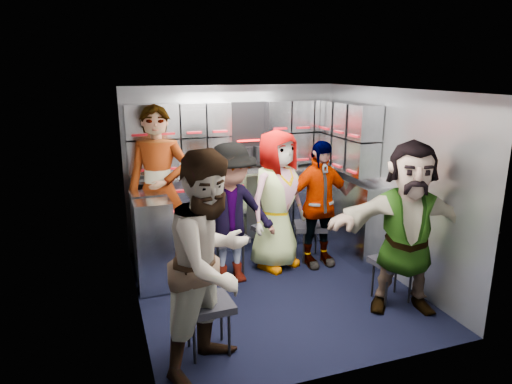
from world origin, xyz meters
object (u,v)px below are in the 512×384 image
object	(u,v)px
jump_seat_mid_left	(227,240)
attendant_arc_b	(231,215)
jump_seat_mid_right	(310,228)
attendant_arc_c	(277,200)
jump_seat_near_right	(393,264)
attendant_arc_e	(408,228)
jump_seat_center	(271,230)
attendant_arc_a	(211,263)
attendant_standing	(159,191)
attendant_arc_d	(318,204)
jump_seat_near_left	(208,307)

from	to	relation	value
jump_seat_mid_left	attendant_arc_b	size ratio (longest dim) A/B	0.30
jump_seat_mid_right	attendant_arc_c	bearing A→B (deg)	-172.26
jump_seat_near_right	attendant_arc_e	bearing A→B (deg)	-90.00
attendant_arc_e	jump_seat_center	bearing A→B (deg)	140.06
jump_seat_center	jump_seat_mid_right	bearing A→B (deg)	-13.58
jump_seat_mid_right	attendant_arc_a	distance (m)	2.40
attendant_standing	attendant_arc_c	distance (m)	1.35
jump_seat_mid_right	attendant_arc_a	bearing A→B (deg)	-134.60
jump_seat_mid_left	attendant_arc_d	size ratio (longest dim) A/B	0.31
attendant_arc_a	attendant_arc_e	xyz separation A→B (m)	(1.97, 0.26, -0.04)
jump_seat_mid_left	attendant_arc_d	world-z (taller)	attendant_arc_d
attendant_standing	attendant_arc_d	xyz separation A→B (m)	(1.78, -0.45, -0.21)
attendant_arc_e	jump_seat_mid_left	bearing A→B (deg)	159.91
jump_seat_center	attendant_arc_c	bearing A→B (deg)	-90.00
jump_seat_center	attendant_arc_e	world-z (taller)	attendant_arc_e
attendant_arc_b	attendant_arc_c	size ratio (longest dim) A/B	0.95
attendant_arc_b	attendant_arc_a	bearing A→B (deg)	-117.02
jump_seat_near_left	attendant_arc_e	bearing A→B (deg)	2.31
jump_seat_near_right	attendant_arc_a	distance (m)	2.08
attendant_standing	jump_seat_mid_left	bearing A→B (deg)	-8.95
attendant_arc_d	jump_seat_near_right	bearing A→B (deg)	-76.12
attendant_arc_c	attendant_arc_e	bearing A→B (deg)	-82.65
attendant_standing	attendant_arc_b	size ratio (longest dim) A/B	1.23
attendant_arc_b	attendant_arc_d	world-z (taller)	attendant_arc_b
jump_seat_mid_right	attendant_arc_c	distance (m)	0.64
jump_seat_mid_right	attendant_arc_a	world-z (taller)	attendant_arc_a
attendant_arc_a	attendant_arc_b	size ratio (longest dim) A/B	1.12
jump_seat_near_left	attendant_arc_b	distance (m)	1.37
jump_seat_near_right	attendant_arc_d	world-z (taller)	attendant_arc_d
jump_seat_mid_left	attendant_arc_c	world-z (taller)	attendant_arc_c
jump_seat_mid_left	jump_seat_mid_right	distance (m)	1.10
jump_seat_center	attendant_arc_a	size ratio (longest dim) A/B	0.26
jump_seat_near_right	attendant_arc_b	xyz separation A→B (m)	(-1.42, 0.94, 0.38)
jump_seat_mid_left	jump_seat_center	xyz separation A→B (m)	(0.62, 0.23, -0.03)
attendant_arc_b	attendant_arc_e	distance (m)	1.81
jump_seat_center	jump_seat_mid_right	distance (m)	0.49
attendant_arc_c	attendant_arc_d	world-z (taller)	attendant_arc_c
attendant_arc_b	attendant_arc_e	xyz separation A→B (m)	(1.42, -1.12, 0.06)
jump_seat_near_left	jump_seat_mid_left	world-z (taller)	jump_seat_mid_left
jump_seat_mid_left	attendant_standing	size ratio (longest dim) A/B	0.25
jump_seat_center	attendant_arc_c	size ratio (longest dim) A/B	0.27
jump_seat_near_right	attendant_arc_c	bearing A→B (deg)	124.39
jump_seat_near_right	jump_seat_mid_right	bearing A→B (deg)	104.67
jump_seat_mid_right	jump_seat_near_right	bearing A→B (deg)	-75.33
jump_seat_near_left	attendant_arc_a	bearing A→B (deg)	-90.00
attendant_arc_a	attendant_arc_b	xyz separation A→B (m)	(0.55, 1.38, -0.10)
jump_seat_mid_left	jump_seat_near_right	size ratio (longest dim) A/B	1.06
attendant_arc_c	attendant_arc_a	bearing A→B (deg)	-149.42
jump_seat_near_left	attendant_arc_a	xyz separation A→B (m)	(0.00, -0.18, 0.46)
attendant_arc_e	attendant_arc_c	bearing A→B (deg)	143.11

